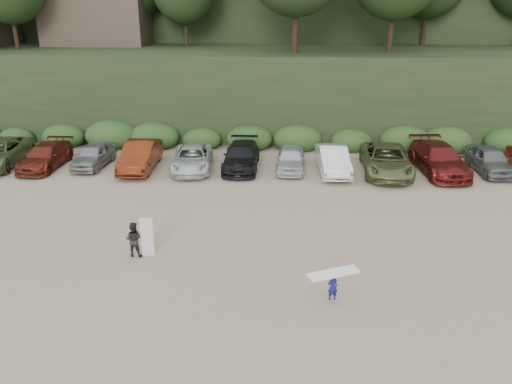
{
  "coord_description": "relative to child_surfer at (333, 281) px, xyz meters",
  "views": [
    {
      "loc": [
        2.95,
        -18.25,
        9.64
      ],
      "look_at": [
        1.81,
        3.0,
        1.3
      ],
      "focal_mm": 35.0,
      "sensor_mm": 36.0,
      "label": 1
    }
  ],
  "objects": [
    {
      "name": "parked_cars",
      "position": [
        -4.82,
        13.56,
        0.03
      ],
      "size": [
        39.6,
        6.1,
        1.64
      ],
      "color": "silver",
      "rests_on": "ground"
    },
    {
      "name": "child_surfer",
      "position": [
        0.0,
        0.0,
        0.0
      ],
      "size": [
        1.83,
        1.17,
        1.07
      ],
      "color": "navy",
      "rests_on": "ground"
    },
    {
      "name": "ground",
      "position": [
        -4.76,
        3.61,
        -0.73
      ],
      "size": [
        120.0,
        120.0,
        0.0
      ],
      "primitive_type": "plane",
      "color": "tan",
      "rests_on": "ground"
    },
    {
      "name": "adult_surfer",
      "position": [
        -7.53,
        2.72,
        0.01
      ],
      "size": [
        1.19,
        0.6,
        1.7
      ],
      "color": "black",
      "rests_on": "ground"
    }
  ]
}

